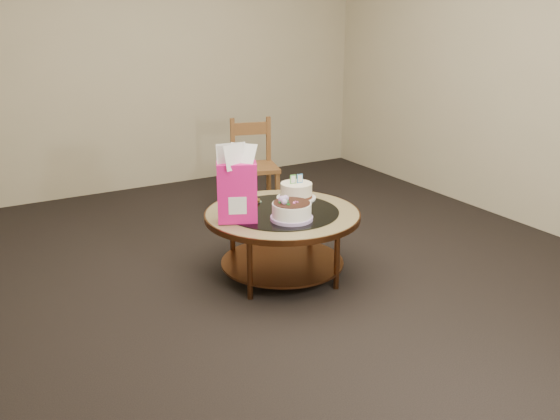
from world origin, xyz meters
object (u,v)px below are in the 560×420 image
cream_cake (296,191)px  gift_bag (237,184)px  decorated_cake (291,212)px  dining_chair (254,166)px  coffee_table (282,223)px

cream_cake → gift_bag: 0.62m
cream_cake → decorated_cake: bearing=-117.5°
decorated_cake → cream_cake: (0.25, 0.36, 0.00)m
dining_chair → gift_bag: bearing=-105.9°
coffee_table → gift_bag: bearing=-176.6°
decorated_cake → cream_cake: bearing=54.7°
gift_bag → dining_chair: 1.57m
coffee_table → dining_chair: (0.47, 1.30, 0.03)m
decorated_cake → cream_cake: 0.44m
coffee_table → dining_chair: 1.38m
coffee_table → cream_cake: size_ratio=3.75×
dining_chair → decorated_cake: bearing=-93.4°
coffee_table → cream_cake: cream_cake is taller
gift_bag → coffee_table: bearing=27.5°
gift_bag → cream_cake: bearing=44.6°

